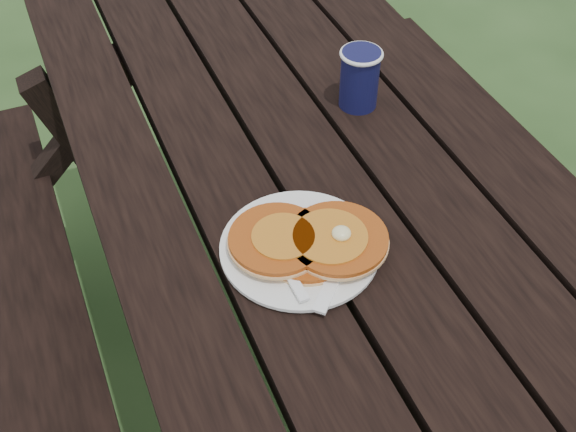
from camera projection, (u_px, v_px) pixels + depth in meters
name	position (u px, v px, depth m)	size (l,w,h in m)	color
ground	(323.00, 429.00, 1.70)	(60.00, 60.00, 0.00)	#243E1A
picnic_table	(330.00, 339.00, 1.43)	(1.36, 1.80, 0.75)	black
plate	(300.00, 249.00, 1.08)	(0.23, 0.23, 0.01)	white
pancake_stack	(309.00, 241.00, 1.07)	(0.23, 0.18, 0.04)	#B24D14
knife	(339.00, 266.00, 1.05)	(0.02, 0.18, 0.01)	white
fork	(289.00, 273.00, 1.03)	(0.03, 0.16, 0.01)	white
coffee_cup	(360.00, 76.00, 1.30)	(0.08, 0.08, 0.11)	#10113C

